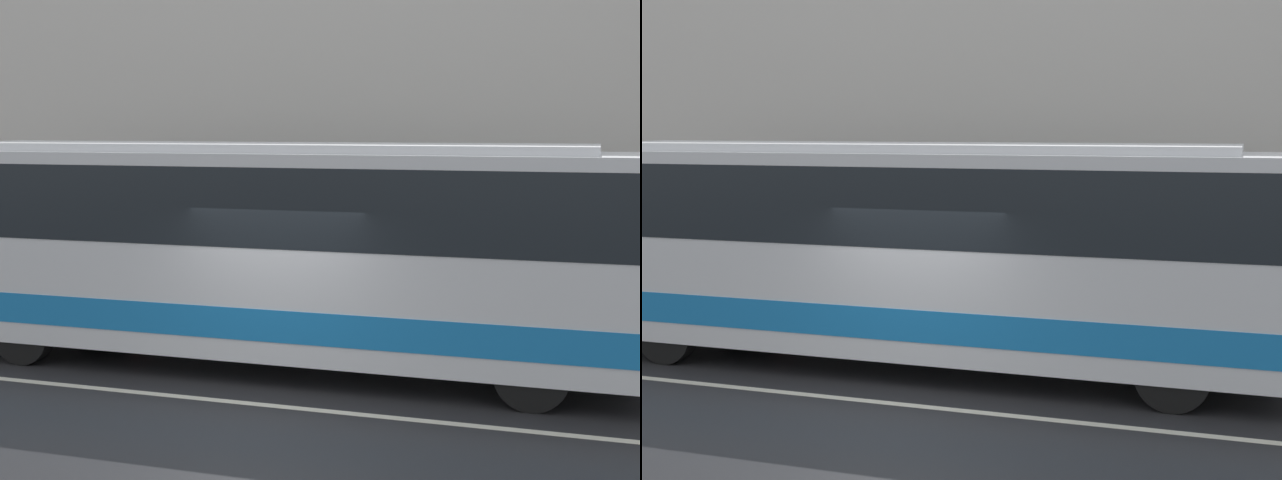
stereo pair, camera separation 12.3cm
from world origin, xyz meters
TOP-DOWN VIEW (x-y plane):
  - ground_plane at (0.00, 0.00)m, footprint 60.00×60.00m
  - sidewalk at (0.00, 5.47)m, footprint 60.00×2.94m
  - building_facade at (0.00, 7.08)m, footprint 60.00×0.35m
  - lane_stripe at (0.00, 0.00)m, footprint 54.00×0.14m
  - transit_bus at (-0.77, 1.96)m, footprint 11.60×2.61m
  - pedestrian_waiting at (-4.70, 5.19)m, footprint 0.36×0.36m

SIDE VIEW (x-z plane):
  - ground_plane at x=0.00m, z-range 0.00..0.00m
  - lane_stripe at x=0.00m, z-range 0.00..0.01m
  - sidewalk at x=0.00m, z-range 0.00..0.15m
  - pedestrian_waiting at x=-4.70m, z-range 0.09..1.65m
  - transit_bus at x=-0.77m, z-range 0.21..3.58m
  - building_facade at x=0.00m, z-range -0.17..9.09m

